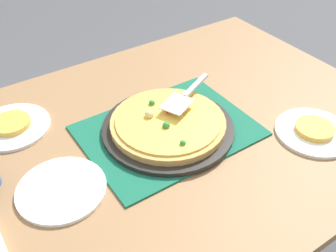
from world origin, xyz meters
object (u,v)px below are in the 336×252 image
pizza (168,122)px  served_slice_right (11,123)px  pizza_pan (168,128)px  plate_near_left (314,132)px  plate_side (61,189)px  served_slice_left (315,129)px  pizza_server (185,96)px  plate_far_right (12,127)px

pizza → served_slice_right: pizza is taller
pizza_pan → plate_near_left: (-0.34, 0.24, -0.01)m
pizza_pan → plate_side: size_ratio=1.73×
served_slice_left → pizza_server: 0.38m
pizza_pan → served_slice_right: bearing=-35.8°
pizza_pan → pizza: bearing=-114.7°
served_slice_right → plate_far_right: bearing=0.0°
pizza_pan → plate_far_right: pizza_pan is taller
pizza_pan → plate_far_right: size_ratio=1.73×
plate_near_left → pizza_pan: bearing=-35.1°
plate_near_left → plate_side: bearing=-16.1°
served_slice_right → plate_side: bearing=95.1°
pizza_server → served_slice_left: bearing=132.0°
pizza_server → plate_side: bearing=11.1°
plate_near_left → pizza: bearing=-35.2°
pizza → pizza_server: size_ratio=1.46×
served_slice_left → served_slice_right: 0.88m
plate_near_left → plate_side: same height
pizza → plate_far_right: pizza is taller
plate_far_right → served_slice_right: served_slice_right is taller
pizza_server → pizza: bearing=24.8°
pizza → plate_near_left: size_ratio=1.50×
pizza → pizza_server: 0.10m
served_slice_left → pizza_server: pizza_server is taller
pizza → served_slice_left: pizza is taller
plate_far_right → served_slice_right: bearing=0.0°
plate_side → pizza: bearing=-172.7°
plate_near_left → pizza_server: 0.39m
served_slice_left → pizza_pan: bearing=-35.1°
plate_near_left → served_slice_left: served_slice_left is taller
plate_near_left → served_slice_left: 0.01m
plate_far_right → served_slice_right: 0.01m
plate_side → pizza_server: (-0.43, -0.08, 0.06)m
plate_far_right → served_slice_right: (0.00, 0.00, 0.01)m
plate_far_right → served_slice_left: bearing=144.6°
pizza_pan → plate_side: bearing=7.2°
served_slice_left → pizza_server: bearing=-48.0°
pizza → served_slice_right: size_ratio=3.00×
served_slice_left → served_slice_right: (0.71, -0.51, 0.00)m
plate_near_left → plate_far_right: bearing=-35.4°
plate_far_right → plate_side: (-0.03, 0.31, 0.00)m
plate_side → plate_far_right: bearing=-84.9°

